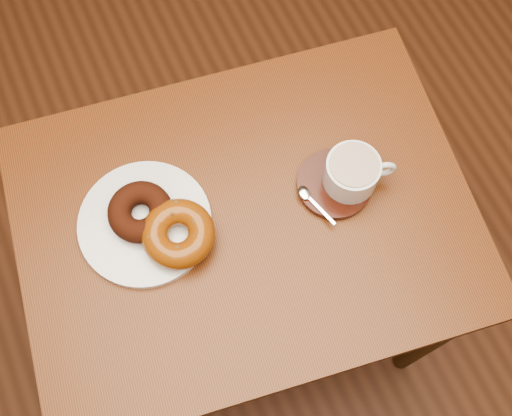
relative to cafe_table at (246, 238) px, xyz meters
name	(u,v)px	position (x,y,z in m)	size (l,w,h in m)	color
cafe_table	(246,238)	(0.00, 0.00, 0.00)	(0.85, 0.69, 0.73)	#603014
donut_plate	(145,223)	(-0.16, 0.06, 0.12)	(0.23, 0.23, 0.01)	silver
donut_cinnamon	(140,212)	(-0.16, 0.07, 0.15)	(0.11, 0.11, 0.04)	#37150B
donut_caramel	(178,234)	(-0.12, 0.01, 0.15)	(0.17, 0.17, 0.05)	#84410E
saucer	(334,184)	(0.16, -0.01, 0.12)	(0.13, 0.13, 0.01)	black
coffee_cup	(353,172)	(0.19, -0.02, 0.16)	(0.12, 0.09, 0.07)	silver
teaspoon	(308,196)	(0.11, -0.02, 0.13)	(0.03, 0.09, 0.01)	silver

